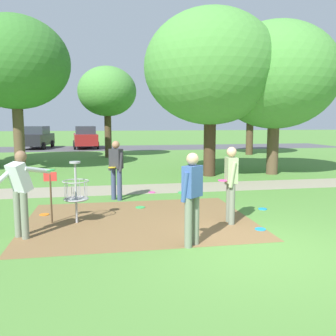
# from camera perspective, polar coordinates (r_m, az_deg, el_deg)

# --- Properties ---
(ground_plane) EXTENTS (160.00, 160.00, 0.00)m
(ground_plane) POSITION_cam_1_polar(r_m,az_deg,el_deg) (6.79, 14.08, -12.37)
(ground_plane) COLOR #518438
(dirt_tee_pad) EXTENTS (5.10, 4.00, 0.01)m
(dirt_tee_pad) POSITION_cam_1_polar(r_m,az_deg,el_deg) (8.48, -4.52, -8.14)
(dirt_tee_pad) COLOR brown
(dirt_tee_pad) RESTS_ON ground
(disc_golf_basket) EXTENTS (0.98, 0.58, 1.39)m
(disc_golf_basket) POSITION_cam_1_polar(r_m,az_deg,el_deg) (8.33, -14.67, -3.33)
(disc_golf_basket) COLOR #9E9EA3
(disc_golf_basket) RESTS_ON ground
(player_foreground_watching) EXTENTS (0.46, 0.45, 1.71)m
(player_foreground_watching) POSITION_cam_1_polar(r_m,az_deg,el_deg) (6.56, 3.79, -4.08)
(player_foreground_watching) COLOR slate
(player_foreground_watching) RESTS_ON ground
(player_throwing) EXTENTS (1.07, 0.68, 1.71)m
(player_throwing) POSITION_cam_1_polar(r_m,az_deg,el_deg) (7.56, -22.13, -2.95)
(player_throwing) COLOR slate
(player_throwing) RESTS_ON ground
(player_waiting_left) EXTENTS (0.42, 0.48, 1.71)m
(player_waiting_left) POSITION_cam_1_polar(r_m,az_deg,el_deg) (8.13, 9.83, -1.93)
(player_waiting_left) COLOR slate
(player_waiting_left) RESTS_ON ground
(player_waiting_right) EXTENTS (0.46, 0.45, 1.71)m
(player_waiting_right) POSITION_cam_1_polar(r_m,az_deg,el_deg) (10.50, -8.15, 0.20)
(player_waiting_right) COLOR #384260
(player_waiting_right) RESTS_ON ground
(frisbee_near_basket) EXTENTS (0.23, 0.23, 0.02)m
(frisbee_near_basket) POSITION_cam_1_polar(r_m,az_deg,el_deg) (9.39, -18.83, -6.93)
(frisbee_near_basket) COLOR orange
(frisbee_near_basket) RESTS_ON ground
(frisbee_by_tee) EXTENTS (0.25, 0.25, 0.02)m
(frisbee_by_tee) POSITION_cam_1_polar(r_m,az_deg,el_deg) (9.64, -4.38, -6.18)
(frisbee_by_tee) COLOR green
(frisbee_by_tee) RESTS_ON ground
(frisbee_mid_grass) EXTENTS (0.23, 0.23, 0.02)m
(frisbee_mid_grass) POSITION_cam_1_polar(r_m,az_deg,el_deg) (7.98, 14.29, -9.30)
(frisbee_mid_grass) COLOR #1E93DB
(frisbee_mid_grass) RESTS_ON ground
(frisbee_far_left) EXTENTS (0.22, 0.22, 0.02)m
(frisbee_far_left) POSITION_cam_1_polar(r_m,az_deg,el_deg) (9.76, 14.62, -6.24)
(frisbee_far_left) COLOR #1E93DB
(frisbee_far_left) RESTS_ON ground
(frisbee_far_right) EXTENTS (0.22, 0.22, 0.02)m
(frisbee_far_right) POSITION_cam_1_polar(r_m,az_deg,el_deg) (11.62, -2.54, -3.83)
(frisbee_far_right) COLOR #E53D99
(frisbee_far_right) RESTS_ON ground
(tree_near_left) EXTENTS (5.17, 5.17, 6.34)m
(tree_near_left) POSITION_cam_1_polar(r_m,az_deg,el_deg) (16.22, 16.50, 13.68)
(tree_near_left) COLOR brown
(tree_near_left) RESTS_ON ground
(tree_near_right) EXTENTS (3.58, 3.58, 5.59)m
(tree_near_right) POSITION_cam_1_polar(r_m,az_deg,el_deg) (23.05, -9.53, 11.70)
(tree_near_right) COLOR #4C3823
(tree_near_right) RESTS_ON ground
(tree_mid_left) EXTENTS (5.37, 5.37, 6.68)m
(tree_mid_left) POSITION_cam_1_polar(r_m,az_deg,el_deg) (15.22, 6.73, 15.33)
(tree_mid_left) COLOR #422D1E
(tree_mid_left) RESTS_ON ground
(tree_mid_center) EXTENTS (4.76, 4.76, 6.51)m
(tree_mid_center) POSITION_cam_1_polar(r_m,az_deg,el_deg) (25.24, 12.90, 12.22)
(tree_mid_center) COLOR #4C3823
(tree_mid_center) RESTS_ON ground
(tree_far_center) EXTENTS (4.77, 4.77, 6.84)m
(tree_far_center) POSITION_cam_1_polar(r_m,az_deg,el_deg) (17.92, -22.87, 14.91)
(tree_far_center) COLOR brown
(tree_far_center) RESTS_ON ground
(parking_lot_strip) EXTENTS (36.00, 6.00, 0.01)m
(parking_lot_strip) POSITION_cam_1_polar(r_m,az_deg,el_deg) (31.08, -5.32, 3.19)
(parking_lot_strip) COLOR #4C4C51
(parking_lot_strip) RESTS_ON ground
(parked_car_leftmost) EXTENTS (2.39, 4.40, 1.84)m
(parked_car_leftmost) POSITION_cam_1_polar(r_m,az_deg,el_deg) (31.92, -19.89, 4.55)
(parked_car_leftmost) COLOR black
(parked_car_leftmost) RESTS_ON ground
(parked_car_center_left) EXTENTS (2.26, 4.35, 1.84)m
(parked_car_center_left) POSITION_cam_1_polar(r_m,az_deg,el_deg) (31.09, -12.85, 4.74)
(parked_car_center_left) COLOR maroon
(parked_car_center_left) RESTS_ON ground
(gravel_path) EXTENTS (40.00, 1.75, 0.00)m
(gravel_path) POSITION_cam_1_polar(r_m,az_deg,el_deg) (12.48, 2.34, -3.08)
(gravel_path) COLOR gray
(gravel_path) RESTS_ON ground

